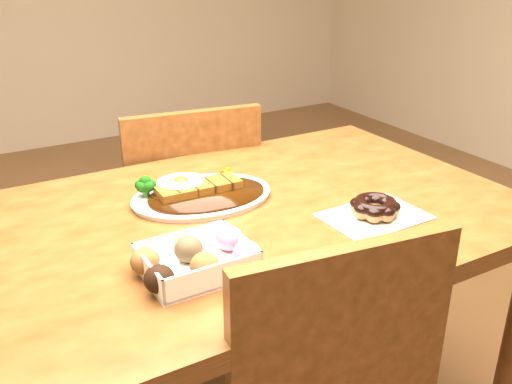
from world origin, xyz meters
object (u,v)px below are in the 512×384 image
katsu_curry_plate (199,193)px  pon_de_ring (375,208)px  table (252,248)px  donut_box (197,259)px  chair_far (186,221)px

katsu_curry_plate → pon_de_ring: (0.29, -0.27, 0.01)m
table → donut_box: 0.31m
chair_far → donut_box: (-0.28, -0.72, 0.30)m
katsu_curry_plate → donut_box: katsu_curry_plate is taller
table → chair_far: bearing=83.4°
katsu_curry_plate → pon_de_ring: size_ratio=1.54×
katsu_curry_plate → donut_box: bearing=-115.6°
table → donut_box: (-0.22, -0.18, 0.13)m
table → katsu_curry_plate: (-0.08, 0.11, 0.12)m
donut_box → pon_de_ring: (0.43, 0.01, -0.01)m
table → katsu_curry_plate: size_ratio=3.52×
table → donut_box: size_ratio=5.45×
katsu_curry_plate → table: bearing=-54.3°
chair_far → katsu_curry_plate: (-0.14, -0.43, 0.29)m
chair_far → donut_box: bearing=76.6°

